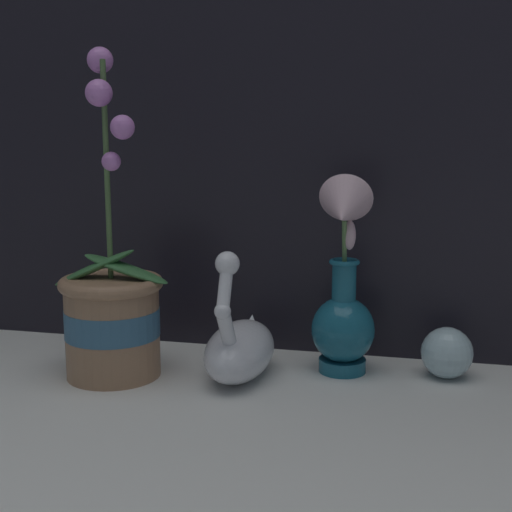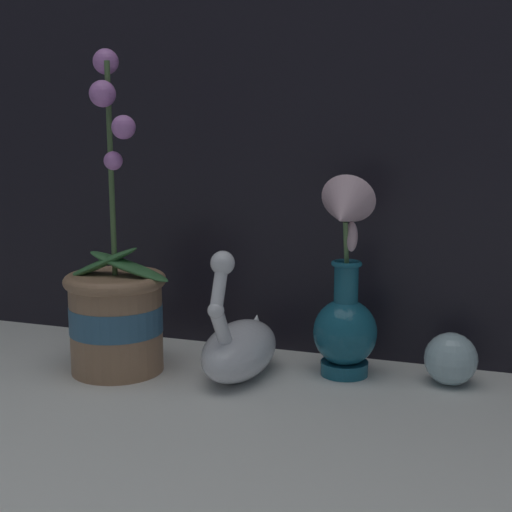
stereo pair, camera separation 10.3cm
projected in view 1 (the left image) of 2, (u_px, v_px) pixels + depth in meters
The scene contains 5 objects.
ground_plane at pixel (247, 412), 0.93m from camera, with size 2.80×2.80×0.00m, color silver.
orchid_potted_plant at pixel (112, 311), 1.05m from camera, with size 0.18×0.15×0.48m.
swan_figurine at pixel (240, 346), 1.05m from camera, with size 0.10×0.21×0.20m.
blue_vase at pixel (343, 298), 1.06m from camera, with size 0.10×0.12×0.30m.
glass_sphere at pixel (447, 353), 1.05m from camera, with size 0.08×0.08×0.08m.
Camera 1 is at (0.21, -0.85, 0.36)m, focal length 50.00 mm.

